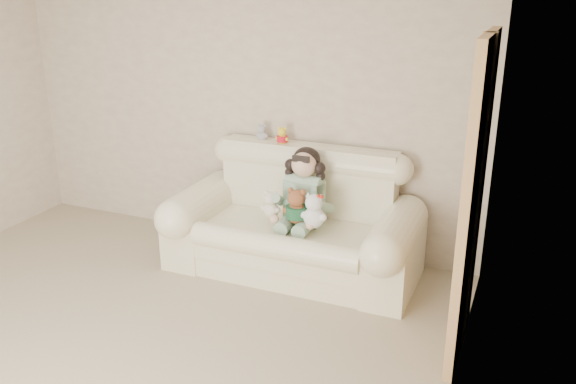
{
  "coord_description": "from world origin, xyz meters",
  "views": [
    {
      "loc": [
        2.53,
        -2.38,
        2.41
      ],
      "look_at": [
        0.74,
        1.9,
        0.75
      ],
      "focal_mm": 37.97,
      "sensor_mm": 36.0,
      "label": 1
    }
  ],
  "objects_px": {
    "sofa": "(293,215)",
    "cream_teddy": "(271,202)",
    "white_cat": "(314,207)",
    "seated_child": "(304,186)",
    "brown_teddy": "(297,203)"
  },
  "relations": [
    {
      "from": "sofa",
      "to": "white_cat",
      "type": "xyz_separation_m",
      "value": [
        0.25,
        -0.15,
        0.16
      ]
    },
    {
      "from": "sofa",
      "to": "cream_teddy",
      "type": "xyz_separation_m",
      "value": [
        -0.15,
        -0.1,
        0.12
      ]
    },
    {
      "from": "sofa",
      "to": "cream_teddy",
      "type": "distance_m",
      "value": 0.22
    },
    {
      "from": "seated_child",
      "to": "brown_teddy",
      "type": "bearing_deg",
      "value": -79.23
    },
    {
      "from": "brown_teddy",
      "to": "cream_teddy",
      "type": "xyz_separation_m",
      "value": [
        -0.24,
        0.03,
        -0.04
      ]
    },
    {
      "from": "sofa",
      "to": "brown_teddy",
      "type": "bearing_deg",
      "value": -55.27
    },
    {
      "from": "white_cat",
      "to": "cream_teddy",
      "type": "distance_m",
      "value": 0.4
    },
    {
      "from": "sofa",
      "to": "brown_teddy",
      "type": "xyz_separation_m",
      "value": [
        0.09,
        -0.12,
        0.16
      ]
    },
    {
      "from": "sofa",
      "to": "seated_child",
      "type": "distance_m",
      "value": 0.26
    },
    {
      "from": "seated_child",
      "to": "white_cat",
      "type": "relative_size",
      "value": 1.94
    },
    {
      "from": "sofa",
      "to": "white_cat",
      "type": "relative_size",
      "value": 6.09
    },
    {
      "from": "seated_child",
      "to": "white_cat",
      "type": "height_order",
      "value": "seated_child"
    },
    {
      "from": "sofa",
      "to": "white_cat",
      "type": "height_order",
      "value": "sofa"
    },
    {
      "from": "seated_child",
      "to": "cream_teddy",
      "type": "relative_size",
      "value": 2.4
    },
    {
      "from": "seated_child",
      "to": "brown_teddy",
      "type": "distance_m",
      "value": 0.22
    }
  ]
}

